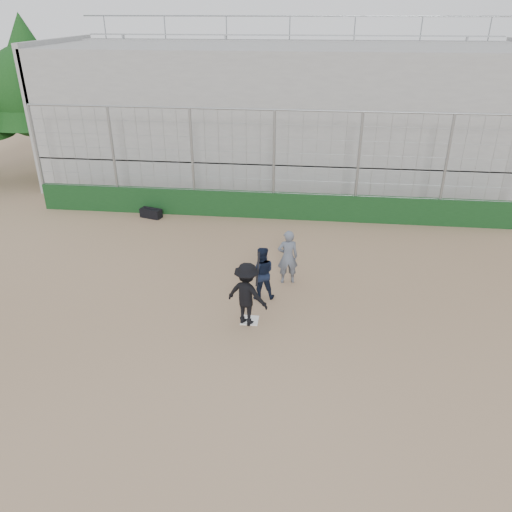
# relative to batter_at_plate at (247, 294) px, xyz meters

# --- Properties ---
(ground) EXTENTS (90.00, 90.00, 0.00)m
(ground) POSITION_rel_batter_at_plate_xyz_m (0.05, 0.09, -0.84)
(ground) COLOR brown
(ground) RESTS_ON ground
(home_plate) EXTENTS (0.44, 0.44, 0.02)m
(home_plate) POSITION_rel_batter_at_plate_xyz_m (0.05, 0.09, -0.83)
(home_plate) COLOR white
(home_plate) RESTS_ON ground
(backstop) EXTENTS (18.10, 0.25, 4.04)m
(backstop) POSITION_rel_batter_at_plate_xyz_m (0.05, 7.09, 0.12)
(backstop) COLOR #103314
(backstop) RESTS_ON ground
(bleachers) EXTENTS (20.25, 6.70, 6.98)m
(bleachers) POSITION_rel_batter_at_plate_xyz_m (0.05, 12.04, 2.09)
(bleachers) COLOR gray
(bleachers) RESTS_ON ground
(tree_left) EXTENTS (4.48, 4.48, 7.00)m
(tree_left) POSITION_rel_batter_at_plate_xyz_m (-10.95, 11.09, 3.55)
(tree_left) COLOR #3B2415
(tree_left) RESTS_ON ground
(batter_at_plate) EXTENTS (1.23, 0.97, 1.83)m
(batter_at_plate) POSITION_rel_batter_at_plate_xyz_m (0.00, 0.00, 0.00)
(batter_at_plate) COLOR black
(batter_at_plate) RESTS_ON ground
(catcher_crouched) EXTENTS (0.87, 0.75, 1.06)m
(catcher_crouched) POSITION_rel_batter_at_plate_xyz_m (0.22, 1.21, -0.31)
(catcher_crouched) COLOR black
(catcher_crouched) RESTS_ON ground
(umpire) EXTENTS (0.66, 0.50, 1.46)m
(umpire) POSITION_rel_batter_at_plate_xyz_m (0.88, 2.21, -0.11)
(umpire) COLOR #545C6B
(umpire) RESTS_ON ground
(equipment_bag) EXTENTS (0.87, 0.55, 0.38)m
(equipment_bag) POSITION_rel_batter_at_plate_xyz_m (-4.55, 6.60, -0.66)
(equipment_bag) COLOR black
(equipment_bag) RESTS_ON ground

